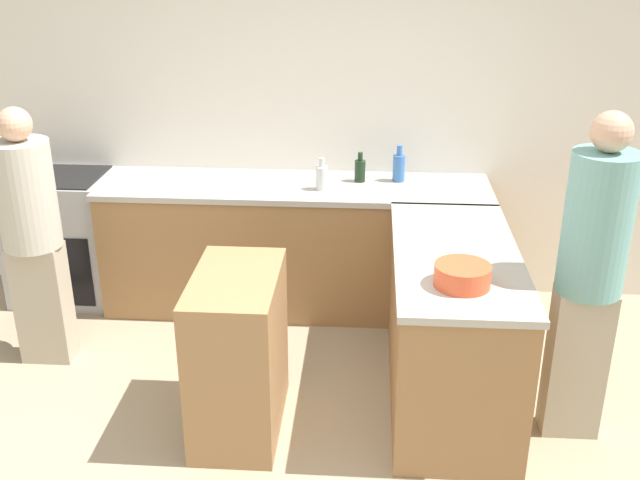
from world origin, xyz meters
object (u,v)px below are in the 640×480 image
Objects in this scene: range_oven at (63,237)px; island_table at (238,353)px; mixing_bowl at (462,275)px; water_bottle_blue at (399,167)px; person_at_peninsula at (590,270)px; vinegar_bottle_clear at (322,177)px; wine_bottle_dark at (360,170)px; person_by_range at (32,230)px.

range_oven is 2.15m from island_table.
mixing_bowl is at bearing -2.51° from island_table.
water_bottle_blue is 0.14× the size of person_at_peninsula.
person_at_peninsula is (1.45, -1.28, -0.04)m from vinegar_bottle_clear.
vinegar_bottle_clear is 0.57m from water_bottle_blue.
water_bottle_blue is at bearing 60.78° from island_table.
vinegar_bottle_clear reaches higher than wine_bottle_dark.
island_table is 1.54m from person_by_range.
water_bottle_blue is 0.16× the size of person_by_range.
wine_bottle_dark is at bearing -174.20° from water_bottle_blue.
mixing_bowl reaches higher than range_oven.
mixing_bowl is at bearing -14.84° from person_by_range.
wine_bottle_dark is at bearing 1.64° from range_oven.
person_at_peninsula is (0.66, 0.13, -0.01)m from mixing_bowl.
range_oven is 2.00m from vinegar_bottle_clear.
range_oven is 0.58× the size of person_by_range.
person_by_range reaches higher than mixing_bowl.
range_oven is 3.34× the size of mixing_bowl.
vinegar_bottle_clear is 1.06× the size of wine_bottle_dark.
water_bottle_blue is 2.43m from person_by_range.
mixing_bowl is 1.35× the size of wine_bottle_dark.
mixing_bowl is at bearing -71.35° from wine_bottle_dark.
wine_bottle_dark is at bearing 129.19° from person_at_peninsula.
range_oven is 3.68m from person_at_peninsula.
wine_bottle_dark is at bearing 25.58° from person_by_range.
vinegar_bottle_clear reaches higher than range_oven.
water_bottle_blue is at bearing 23.41° from person_by_range.
vinegar_bottle_clear is 0.14× the size of person_by_range.
range_oven is 3.16m from mixing_bowl.
person_at_peninsula reaches higher than water_bottle_blue.
water_bottle_blue is at bearing 2.10° from range_oven.
island_table is 0.56× the size of person_by_range.
range_oven is at bearing -178.36° from wine_bottle_dark.
person_at_peninsula reaches higher than vinegar_bottle_clear.
water_bottle_blue reaches higher than island_table.
person_at_peninsula reaches higher than island_table.
vinegar_bottle_clear is at bearing 23.62° from person_by_range.
island_table is at bearing 177.49° from mixing_bowl.
person_by_range is at bearing -76.51° from range_oven.
range_oven is 1.03× the size of island_table.
person_by_range is (-2.50, 0.66, -0.10)m from mixing_bowl.
person_at_peninsula is at bearing -9.54° from person_by_range.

